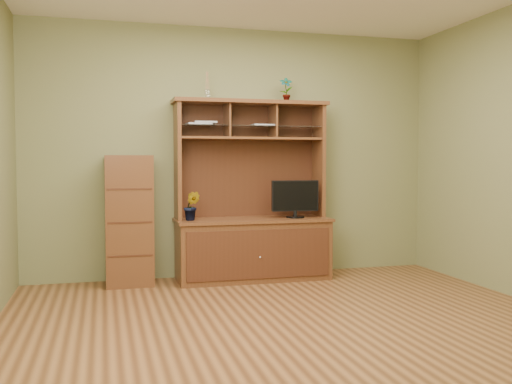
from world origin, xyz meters
name	(u,v)px	position (x,y,z in m)	size (l,w,h in m)	color
room	(295,149)	(0.00, 0.00, 1.35)	(4.54, 4.04, 2.74)	#543018
media_hutch	(252,230)	(0.12, 1.73, 0.52)	(1.66, 0.61, 1.90)	#4C2915
monitor	(295,198)	(0.57, 1.65, 0.86)	(0.51, 0.19, 0.40)	black
orchid_plant	(192,206)	(-0.54, 1.65, 0.80)	(0.16, 0.13, 0.30)	#285E20
top_plant	(286,89)	(0.52, 1.80, 2.03)	(0.14, 0.10, 0.27)	#396C26
reed_diffuser	(207,89)	(-0.35, 1.80, 2.01)	(0.06, 0.06, 0.29)	silver
magazines	(222,124)	(-0.19, 1.81, 1.65)	(0.95, 0.20, 0.04)	silver
side_cabinet	(129,220)	(-1.16, 1.77, 0.66)	(0.47, 0.43, 1.31)	#4C2915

